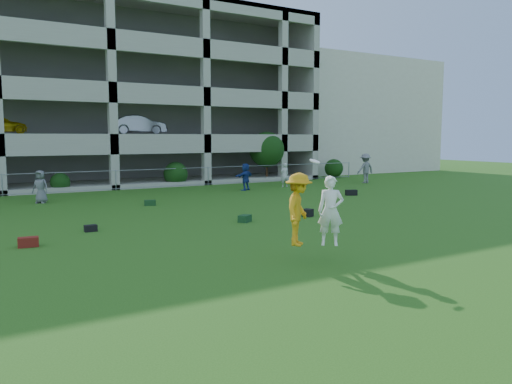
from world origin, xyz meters
TOP-DOWN VIEW (x-y plane):
  - ground at (0.00, 0.00)m, footprint 100.00×100.00m
  - stucco_building at (23.00, 28.00)m, footprint 16.00×14.00m
  - bystander_c at (-4.64, 15.01)m, footprint 0.90×0.86m
  - bystander_d at (6.55, 15.05)m, footprint 1.55×1.01m
  - bystander_e at (9.56, 15.40)m, footprint 0.59×0.43m
  - bystander_f at (15.81, 14.86)m, footprint 1.30×0.75m
  - bag_red_a at (-6.31, 4.95)m, footprint 0.58×0.36m
  - bag_black_b at (-4.25, 6.44)m, footprint 0.40×0.25m
  - bag_green_c at (1.05, 5.43)m, footprint 0.61×0.57m
  - crate_d at (3.81, 5.27)m, footprint 0.45×0.45m
  - bag_black_e at (10.14, 9.86)m, footprint 0.67×0.49m
  - bag_green_g at (-0.48, 11.54)m, footprint 0.56×0.41m
  - frisbee_contest at (-0.51, -0.46)m, footprint 1.76×1.38m
  - parking_garage at (-0.01, 27.70)m, footprint 30.00×14.00m
  - fence at (0.00, 19.00)m, footprint 36.06×0.06m
  - shrub_row at (4.59, 19.70)m, footprint 34.38×2.52m

SIDE VIEW (x-z plane):
  - ground at x=0.00m, z-range 0.00..0.00m
  - bag_black_b at x=-4.25m, z-range 0.00..0.22m
  - bag_green_g at x=-0.48m, z-range 0.00..0.25m
  - bag_green_c at x=1.05m, z-range 0.00..0.26m
  - bag_red_a at x=-6.31m, z-range 0.00..0.28m
  - crate_d at x=3.81m, z-range 0.00..0.30m
  - bag_black_e at x=10.14m, z-range 0.00..0.30m
  - fence at x=0.00m, z-range 0.01..1.21m
  - bystander_e at x=9.56m, z-range 0.00..1.51m
  - bystander_c at x=-4.64m, z-range 0.00..1.56m
  - bystander_d at x=6.55m, z-range 0.00..1.59m
  - bystander_f at x=15.81m, z-range 0.00..2.00m
  - frisbee_contest at x=-0.51m, z-range 0.24..2.41m
  - shrub_row at x=4.59m, z-range -0.24..3.26m
  - stucco_building at x=23.00m, z-range 0.00..10.00m
  - parking_garage at x=-0.01m, z-range 0.01..12.01m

